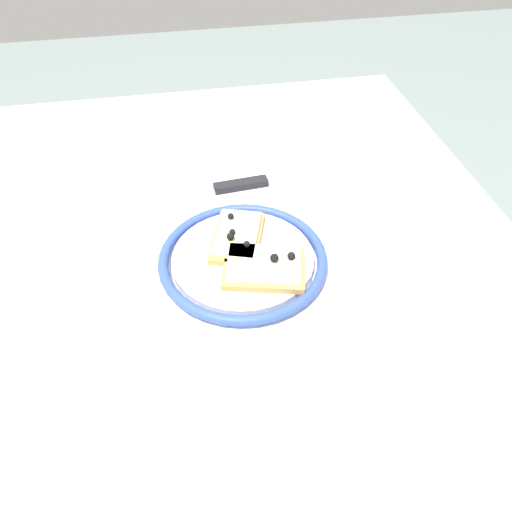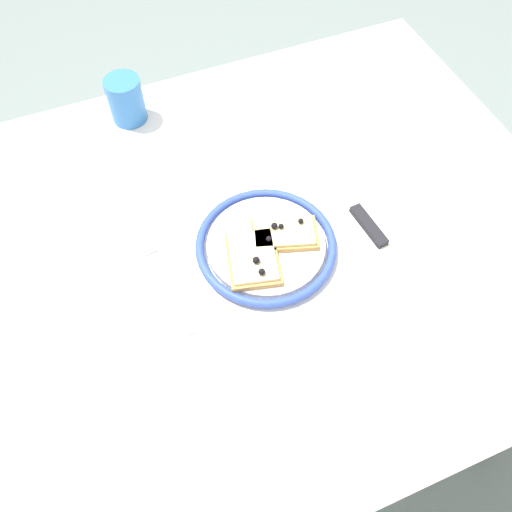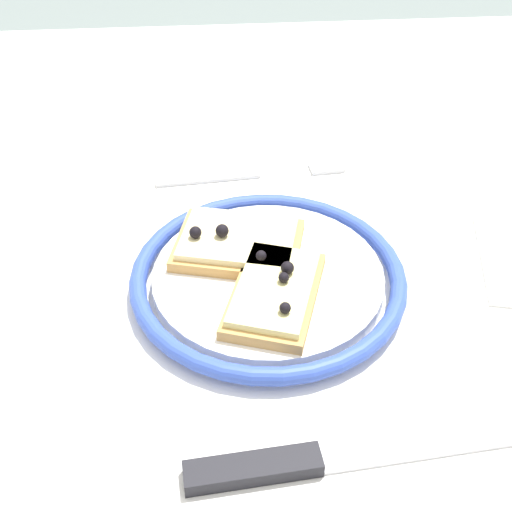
% 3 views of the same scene
% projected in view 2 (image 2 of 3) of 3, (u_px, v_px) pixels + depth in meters
% --- Properties ---
extents(ground_plane, '(6.00, 6.00, 0.00)m').
position_uv_depth(ground_plane, '(247.00, 387.00, 1.50)').
color(ground_plane, slate).
extents(dining_table, '(1.16, 0.89, 0.73)m').
position_uv_depth(dining_table, '(243.00, 270.00, 0.96)').
color(dining_table, white).
rests_on(dining_table, ground_plane).
extents(plate, '(0.23, 0.23, 0.02)m').
position_uv_depth(plate, '(266.00, 245.00, 0.87)').
color(plate, white).
rests_on(plate, dining_table).
extents(pizza_slice_near, '(0.12, 0.10, 0.03)m').
position_uv_depth(pizza_slice_near, '(284.00, 233.00, 0.87)').
color(pizza_slice_near, tan).
rests_on(pizza_slice_near, plate).
extents(pizza_slice_far, '(0.10, 0.12, 0.03)m').
position_uv_depth(pizza_slice_far, '(254.00, 258.00, 0.84)').
color(pizza_slice_far, tan).
rests_on(pizza_slice_far, plate).
extents(knife, '(0.04, 0.24, 0.01)m').
position_uv_depth(knife, '(358.00, 212.00, 0.92)').
color(knife, silver).
rests_on(knife, dining_table).
extents(fork, '(0.04, 0.20, 0.00)m').
position_uv_depth(fork, '(165.00, 282.00, 0.84)').
color(fork, silver).
rests_on(fork, dining_table).
extents(cup, '(0.07, 0.07, 0.09)m').
position_uv_depth(cup, '(126.00, 100.00, 1.01)').
color(cup, '#3372BF').
rests_on(cup, dining_table).
extents(napkin, '(0.15, 0.14, 0.00)m').
position_uv_depth(napkin, '(211.00, 147.00, 1.00)').
color(napkin, white).
rests_on(napkin, dining_table).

